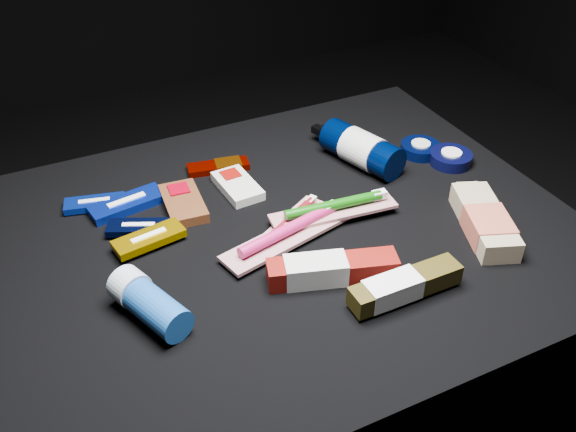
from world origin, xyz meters
name	(u,v)px	position (x,y,z in m)	size (l,w,h in m)	color
ground	(284,384)	(0.00, 0.00, 0.00)	(3.00, 3.00, 0.00)	black
cloth_table	(283,315)	(0.00, 0.00, 0.20)	(0.98, 0.78, 0.40)	black
luna_bar_0	(127,204)	(-0.22, 0.18, 0.41)	(0.14, 0.07, 0.02)	#0B28B7
luna_bar_1	(95,203)	(-0.27, 0.21, 0.41)	(0.11, 0.06, 0.01)	#0B2DB9
luna_bar_2	(139,227)	(-0.22, 0.10, 0.41)	(0.11, 0.08, 0.01)	black
luna_bar_3	(149,239)	(-0.21, 0.06, 0.41)	(0.12, 0.06, 0.02)	#C99800
clif_bar_0	(183,202)	(-0.13, 0.14, 0.41)	(0.07, 0.13, 0.02)	#4D2813
clif_bar_1	(236,185)	(-0.02, 0.15, 0.41)	(0.07, 0.11, 0.02)	silver
power_bar	(222,166)	(-0.02, 0.23, 0.41)	(0.12, 0.06, 0.01)	#6A0600
lotion_bottle	(361,149)	(0.23, 0.13, 0.43)	(0.11, 0.22, 0.07)	black
cream_tin_upper	(420,149)	(0.36, 0.11, 0.41)	(0.08, 0.08, 0.02)	black
cream_tin_lower	(451,158)	(0.39, 0.05, 0.41)	(0.08, 0.08, 0.03)	black
bodywash_bottle	(485,222)	(0.30, -0.15, 0.42)	(0.12, 0.20, 0.04)	tan
deodorant_stick	(149,303)	(-0.26, -0.10, 0.43)	(0.10, 0.14, 0.06)	#174790
toothbrush_pack_0	(288,224)	(0.01, 0.00, 0.41)	(0.19, 0.13, 0.02)	silver
toothbrush_pack_1	(289,232)	(0.00, -0.03, 0.42)	(0.25, 0.11, 0.03)	silver
toothbrush_pack_2	(335,208)	(0.10, -0.01, 0.42)	(0.23, 0.07, 0.02)	beige
toothpaste_carton_red	(327,270)	(0.01, -0.14, 0.42)	(0.20, 0.10, 0.04)	maroon
toothpaste_carton_green	(401,287)	(0.09, -0.22, 0.42)	(0.18, 0.04, 0.03)	#322A0A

